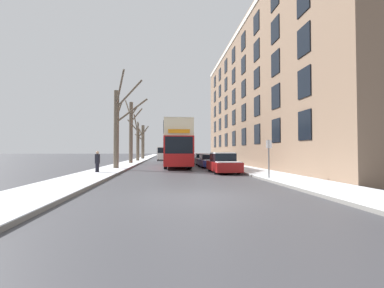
# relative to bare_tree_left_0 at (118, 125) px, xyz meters

# --- Properties ---
(ground_plane) EXTENTS (320.00, 320.00, 0.00)m
(ground_plane) POSITION_rel_bare_tree_left_0_xyz_m (5.28, -14.13, -3.98)
(ground_plane) COLOR #424247
(sidewalk_left) EXTENTS (2.79, 130.00, 0.16)m
(sidewalk_left) POSITION_rel_bare_tree_left_0_xyz_m (-0.47, 38.87, -3.90)
(sidewalk_left) COLOR slate
(sidewalk_left) RESTS_ON ground
(sidewalk_right) EXTENTS (2.79, 130.00, 0.16)m
(sidewalk_right) POSITION_rel_bare_tree_left_0_xyz_m (11.03, 38.87, -3.90)
(sidewalk_right) COLOR slate
(sidewalk_right) RESTS_ON ground
(terrace_facade_right) EXTENTS (9.10, 36.08, 15.87)m
(terrace_facade_right) POSITION_rel_bare_tree_left_0_xyz_m (16.92, 5.17, 3.96)
(terrace_facade_right) COLOR #7A604C
(terrace_facade_right) RESTS_ON ground
(bare_tree_left_0) EXTENTS (2.95, 3.76, 8.41)m
(bare_tree_left_0) POSITION_rel_bare_tree_left_0_xyz_m (0.00, 0.00, 0.00)
(bare_tree_left_0) COLOR brown
(bare_tree_left_0) RESTS_ON ground
(bare_tree_left_1) EXTENTS (2.62, 2.74, 8.46)m
(bare_tree_left_1) POSITION_rel_bare_tree_left_0_xyz_m (-0.16, 9.80, 0.24)
(bare_tree_left_1) COLOR brown
(bare_tree_left_1) RESTS_ON ground
(bare_tree_left_2) EXTENTS (2.99, 2.26, 7.23)m
(bare_tree_left_2) POSITION_rel_bare_tree_left_0_xyz_m (-0.18, 17.72, -0.77)
(bare_tree_left_2) COLOR brown
(bare_tree_left_2) RESTS_ON ground
(bare_tree_left_3) EXTENTS (2.84, 3.09, 6.77)m
(bare_tree_left_3) POSITION_rel_bare_tree_left_0_xyz_m (-0.32, 28.22, -0.38)
(bare_tree_left_3) COLOR brown
(bare_tree_left_3) RESTS_ON ground
(double_decker_bus) EXTENTS (2.61, 11.04, 4.50)m
(double_decker_bus) POSITION_rel_bare_tree_left_0_xyz_m (5.30, 3.66, -1.44)
(double_decker_bus) COLOR red
(double_decker_bus) RESTS_ON ground
(parked_car_0) EXTENTS (1.85, 4.58, 1.54)m
(parked_car_0) POSITION_rel_bare_tree_left_0_xyz_m (8.56, -3.84, -3.28)
(parked_car_0) COLOR maroon
(parked_car_0) RESTS_ON ground
(parked_car_1) EXTENTS (1.85, 4.51, 1.36)m
(parked_car_1) POSITION_rel_bare_tree_left_0_xyz_m (8.56, 2.60, -3.35)
(parked_car_1) COLOR navy
(parked_car_1) RESTS_ON ground
(parked_car_2) EXTENTS (1.75, 4.36, 1.38)m
(parked_car_2) POSITION_rel_bare_tree_left_0_xyz_m (8.56, 7.85, -3.34)
(parked_car_2) COLOR black
(parked_car_2) RESTS_ON ground
(parked_car_3) EXTENTS (1.78, 4.53, 1.34)m
(parked_car_3) POSITION_rel_bare_tree_left_0_xyz_m (8.56, 14.12, -3.36)
(parked_car_3) COLOR #474C56
(parked_car_3) RESTS_ON ground
(parked_car_4) EXTENTS (1.73, 4.24, 1.37)m
(parked_car_4) POSITION_rel_bare_tree_left_0_xyz_m (8.56, 19.91, -3.35)
(parked_car_4) COLOR navy
(parked_car_4) RESTS_ON ground
(oncoming_van) EXTENTS (2.00, 5.23, 2.34)m
(oncoming_van) POSITION_rel_bare_tree_left_0_xyz_m (3.75, 23.06, -2.72)
(oncoming_van) COLOR white
(oncoming_van) RESTS_ON ground
(pedestrian_left_sidewalk) EXTENTS (0.36, 0.36, 1.64)m
(pedestrian_left_sidewalk) POSITION_rel_bare_tree_left_0_xyz_m (-0.61, -4.37, -3.08)
(pedestrian_left_sidewalk) COLOR black
(pedestrian_left_sidewalk) RESTS_ON ground
(street_sign_post) EXTENTS (0.32, 0.07, 2.28)m
(street_sign_post) POSITION_rel_bare_tree_left_0_xyz_m (9.94, -9.30, -2.66)
(street_sign_post) COLOR #4C4F54
(street_sign_post) RESTS_ON ground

